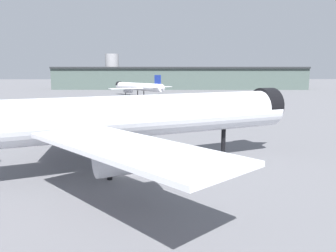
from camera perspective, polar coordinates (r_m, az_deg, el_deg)
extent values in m
plane|color=slate|center=(49.58, -7.24, -7.78)|extent=(900.00, 900.00, 0.00)
cylinder|color=silver|center=(49.21, -7.81, 1.48)|extent=(52.54, 27.93, 6.05)
cone|color=silver|center=(63.08, 16.68, 2.91)|extent=(8.50, 8.14, 5.93)
cylinder|color=black|center=(62.23, 15.87, 3.28)|extent=(4.99, 6.70, 6.12)
cube|color=silver|center=(63.17, -15.73, 2.27)|extent=(11.35, 25.47, 0.48)
cylinder|color=#B7BAC1|center=(60.80, -13.95, 0.17)|extent=(8.37, 6.18, 3.33)
cube|color=silver|center=(33.67, -6.70, -3.49)|extent=(23.06, 24.19, 0.48)
cylinder|color=#B7BAC1|center=(37.28, -6.19, -5.37)|extent=(8.37, 6.18, 3.33)
cylinder|color=black|center=(57.86, 9.12, -2.84)|extent=(0.73, 0.73, 4.84)
cylinder|color=black|center=(52.51, -11.60, -4.18)|extent=(0.73, 0.73, 4.84)
cylinder|color=black|center=(46.54, -9.70, -5.88)|extent=(0.73, 0.73, 4.84)
cylinder|color=white|center=(186.89, -4.89, 6.51)|extent=(27.73, 30.74, 3.98)
cone|color=white|center=(201.99, -8.17, 6.67)|extent=(5.82, 5.87, 3.90)
cone|color=white|center=(172.50, -1.05, 6.30)|extent=(6.26, 6.38, 3.78)
cylinder|color=black|center=(201.33, -8.05, 6.75)|extent=(4.20, 4.00, 4.02)
cube|color=white|center=(178.38, -6.98, 6.18)|extent=(17.84, 12.18, 0.32)
cylinder|color=#B7BAC1|center=(180.37, -6.61, 5.80)|extent=(5.11, 5.38, 2.19)
cube|color=white|center=(191.28, -1.88, 6.46)|extent=(13.74, 17.55, 0.32)
cylinder|color=#B7BAC1|center=(190.72, -2.51, 6.05)|extent=(5.11, 5.38, 2.19)
cube|color=navy|center=(174.61, -1.72, 7.38)|extent=(3.27, 3.64, 6.37)
cube|color=white|center=(171.33, -2.65, 6.40)|extent=(7.29, 6.98, 0.24)
cube|color=white|center=(177.06, -0.48, 6.51)|extent=(7.29, 6.98, 0.24)
cylinder|color=black|center=(196.69, -7.03, 5.57)|extent=(0.48, 0.48, 3.19)
cylinder|color=black|center=(184.35, -5.03, 5.35)|extent=(0.48, 0.48, 3.19)
cylinder|color=black|center=(186.93, -4.02, 5.42)|extent=(0.48, 0.48, 3.19)
cube|color=#475651|center=(256.64, 1.85, 7.82)|extent=(181.56, 33.74, 14.79)
cube|color=#232628|center=(256.54, 1.86, 9.61)|extent=(181.65, 36.50, 1.20)
cylinder|color=#939399|center=(260.22, -9.20, 8.90)|extent=(9.95, 9.95, 25.41)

